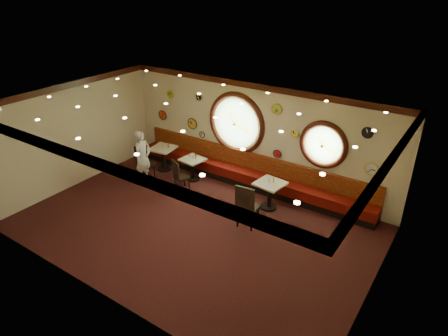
% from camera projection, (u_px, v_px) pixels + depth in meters
% --- Properties ---
extents(floor, '(9.00, 6.00, 0.00)m').
position_uv_depth(floor, '(194.00, 226.00, 10.49)').
color(floor, black).
rests_on(floor, ground).
extents(ceiling, '(9.00, 6.00, 0.02)m').
position_uv_depth(ceiling, '(189.00, 110.00, 9.07)').
color(ceiling, gold).
rests_on(ceiling, wall_back).
extents(wall_back, '(9.00, 0.02, 3.20)m').
position_uv_depth(wall_back, '(253.00, 135.00, 12.01)').
color(wall_back, beige).
rests_on(wall_back, floor).
extents(wall_front, '(9.00, 0.02, 3.20)m').
position_uv_depth(wall_front, '(94.00, 232.00, 7.55)').
color(wall_front, beige).
rests_on(wall_front, floor).
extents(wall_left, '(0.02, 6.00, 3.20)m').
position_uv_depth(wall_left, '(74.00, 134.00, 12.04)').
color(wall_left, beige).
rests_on(wall_left, floor).
extents(wall_right, '(0.02, 6.00, 3.20)m').
position_uv_depth(wall_right, '(379.00, 232.00, 7.53)').
color(wall_right, beige).
rests_on(wall_right, floor).
extents(molding_back, '(9.00, 0.10, 0.18)m').
position_uv_depth(molding_back, '(254.00, 86.00, 11.31)').
color(molding_back, '#341209').
rests_on(molding_back, wall_back).
extents(molding_front, '(9.00, 0.10, 0.18)m').
position_uv_depth(molding_front, '(84.00, 159.00, 6.92)').
color(molding_front, '#341209').
rests_on(molding_front, wall_back).
extents(molding_left, '(0.10, 6.00, 0.18)m').
position_uv_depth(molding_left, '(67.00, 85.00, 11.34)').
color(molding_left, '#341209').
rests_on(molding_left, wall_back).
extents(molding_right, '(0.10, 6.00, 0.18)m').
position_uv_depth(molding_right, '(392.00, 160.00, 6.89)').
color(molding_right, '#341209').
rests_on(molding_right, wall_back).
extents(banquette_base, '(8.00, 0.55, 0.20)m').
position_uv_depth(banquette_base, '(247.00, 182.00, 12.47)').
color(banquette_base, black).
rests_on(banquette_base, floor).
extents(banquette_seat, '(8.00, 0.55, 0.30)m').
position_uv_depth(banquette_seat, '(247.00, 175.00, 12.36)').
color(banquette_seat, '#570A07').
rests_on(banquette_seat, banquette_base).
extents(banquette_back, '(8.00, 0.10, 0.55)m').
position_uv_depth(banquette_back, '(251.00, 161.00, 12.35)').
color(banquette_back, '#610709').
rests_on(banquette_back, wall_back).
extents(porthole_left_glass, '(1.66, 0.02, 1.66)m').
position_uv_depth(porthole_left_glass, '(237.00, 123.00, 12.20)').
color(porthole_left_glass, '#98D57F').
rests_on(porthole_left_glass, wall_back).
extents(porthole_left_frame, '(1.98, 0.18, 1.98)m').
position_uv_depth(porthole_left_frame, '(236.00, 123.00, 12.19)').
color(porthole_left_frame, '#341209').
rests_on(porthole_left_frame, wall_back).
extents(porthole_left_ring, '(1.61, 0.03, 1.61)m').
position_uv_depth(porthole_left_ring, '(236.00, 124.00, 12.17)').
color(porthole_left_ring, gold).
rests_on(porthole_left_ring, wall_back).
extents(porthole_right_glass, '(1.10, 0.02, 1.10)m').
position_uv_depth(porthole_right_glass, '(324.00, 145.00, 10.82)').
color(porthole_right_glass, '#98D57F').
rests_on(porthole_right_glass, wall_back).
extents(porthole_right_frame, '(1.38, 0.18, 1.38)m').
position_uv_depth(porthole_right_frame, '(323.00, 145.00, 10.81)').
color(porthole_right_frame, '#341209').
rests_on(porthole_right_frame, wall_back).
extents(porthole_right_ring, '(1.09, 0.03, 1.09)m').
position_uv_depth(porthole_right_ring, '(323.00, 145.00, 10.79)').
color(porthole_right_ring, gold).
rests_on(porthole_right_ring, wall_back).
extents(wall_clock_0, '(0.22, 0.03, 0.22)m').
position_uv_depth(wall_clock_0, '(295.00, 133.00, 11.15)').
color(wall_clock_0, '#FBFB53').
rests_on(wall_clock_0, wall_back).
extents(wall_clock_1, '(0.28, 0.03, 0.28)m').
position_uv_depth(wall_clock_1, '(368.00, 133.00, 9.98)').
color(wall_clock_1, black).
rests_on(wall_clock_1, wall_back).
extents(wall_clock_2, '(0.30, 0.03, 0.30)m').
position_uv_depth(wall_clock_2, '(277.00, 109.00, 11.19)').
color(wall_clock_2, '#ADC93E').
rests_on(wall_clock_2, wall_back).
extents(wall_clock_3, '(0.32, 0.03, 0.32)m').
position_uv_depth(wall_clock_3, '(163.00, 115.00, 13.81)').
color(wall_clock_3, red).
rests_on(wall_clock_3, wall_back).
extents(wall_clock_4, '(0.24, 0.03, 0.24)m').
position_uv_depth(wall_clock_4, '(199.00, 97.00, 12.61)').
color(wall_clock_4, black).
rests_on(wall_clock_4, wall_back).
extents(wall_clock_5, '(0.20, 0.03, 0.20)m').
position_uv_depth(wall_clock_5, '(202.00, 135.00, 13.11)').
color(wall_clock_5, silver).
rests_on(wall_clock_5, wall_back).
extents(wall_clock_6, '(0.24, 0.03, 0.24)m').
position_uv_depth(wall_clock_6, '(277.00, 154.00, 11.74)').
color(wall_clock_6, red).
rests_on(wall_clock_6, wall_back).
extents(wall_clock_7, '(0.36, 0.03, 0.36)m').
position_uv_depth(wall_clock_7, '(192.00, 124.00, 13.18)').
color(wall_clock_7, gold).
rests_on(wall_clock_7, wall_back).
extents(wall_clock_8, '(0.34, 0.03, 0.34)m').
position_uv_depth(wall_clock_8, '(372.00, 169.00, 10.27)').
color(wall_clock_8, white).
rests_on(wall_clock_8, wall_back).
extents(wall_clock_9, '(0.26, 0.03, 0.26)m').
position_uv_depth(wall_clock_9, '(170.00, 94.00, 13.25)').
color(wall_clock_9, '#A1CF29').
rests_on(wall_clock_9, wall_back).
extents(table_a, '(0.83, 0.83, 0.81)m').
position_uv_depth(table_a, '(163.00, 156.00, 13.27)').
color(table_a, black).
rests_on(table_a, floor).
extents(table_b, '(0.74, 0.74, 0.73)m').
position_uv_depth(table_b, '(193.00, 166.00, 12.65)').
color(table_b, black).
rests_on(table_b, floor).
extents(table_c, '(0.82, 0.82, 0.81)m').
position_uv_depth(table_c, '(270.00, 192.00, 11.09)').
color(table_c, black).
rests_on(table_c, floor).
extents(chair_a, '(0.50, 0.50, 0.67)m').
position_uv_depth(chair_a, '(143.00, 161.00, 12.66)').
color(chair_a, black).
rests_on(chair_a, floor).
extents(chair_b, '(0.54, 0.54, 0.60)m').
position_uv_depth(chair_b, '(179.00, 174.00, 12.00)').
color(chair_b, black).
rests_on(chair_b, floor).
extents(chair_c, '(0.56, 0.56, 0.76)m').
position_uv_depth(chair_c, '(246.00, 204.00, 10.16)').
color(chair_c, black).
rests_on(chair_c, floor).
extents(condiment_a_salt, '(0.04, 0.04, 0.10)m').
position_uv_depth(condiment_a_salt, '(162.00, 144.00, 13.27)').
color(condiment_a_salt, silver).
rests_on(condiment_a_salt, table_a).
extents(condiment_b_salt, '(0.04, 0.04, 0.11)m').
position_uv_depth(condiment_b_salt, '(189.00, 156.00, 12.57)').
color(condiment_b_salt, silver).
rests_on(condiment_b_salt, table_b).
extents(condiment_c_salt, '(0.03, 0.03, 0.09)m').
position_uv_depth(condiment_c_salt, '(269.00, 180.00, 11.02)').
color(condiment_c_salt, '#BBBBC0').
rests_on(condiment_c_salt, table_c).
extents(condiment_a_pepper, '(0.03, 0.03, 0.09)m').
position_uv_depth(condiment_a_pepper, '(163.00, 147.00, 13.08)').
color(condiment_a_pepper, silver).
rests_on(condiment_a_pepper, table_a).
extents(condiment_b_pepper, '(0.04, 0.04, 0.10)m').
position_uv_depth(condiment_b_pepper, '(193.00, 157.00, 12.50)').
color(condiment_b_pepper, silver).
rests_on(condiment_b_pepper, table_b).
extents(condiment_c_pepper, '(0.04, 0.04, 0.10)m').
position_uv_depth(condiment_c_pepper, '(269.00, 182.00, 10.90)').
color(condiment_c_pepper, silver).
rests_on(condiment_c_pepper, table_c).
extents(condiment_a_bottle, '(0.05, 0.05, 0.17)m').
position_uv_depth(condiment_a_bottle, '(168.00, 145.00, 13.10)').
color(condiment_a_bottle, orange).
rests_on(condiment_a_bottle, table_a).
extents(condiment_b_bottle, '(0.05, 0.05, 0.17)m').
position_uv_depth(condiment_b_bottle, '(196.00, 156.00, 12.49)').
color(condiment_b_bottle, gold).
rests_on(condiment_b_bottle, table_b).
extents(condiment_c_bottle, '(0.04, 0.04, 0.14)m').
position_uv_depth(condiment_c_bottle, '(274.00, 180.00, 10.93)').
color(condiment_c_bottle, gold).
rests_on(condiment_c_bottle, table_c).
extents(waiter, '(0.45, 0.65, 1.72)m').
position_uv_depth(waiter, '(143.00, 157.00, 12.31)').
color(waiter, silver).
rests_on(waiter, floor).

